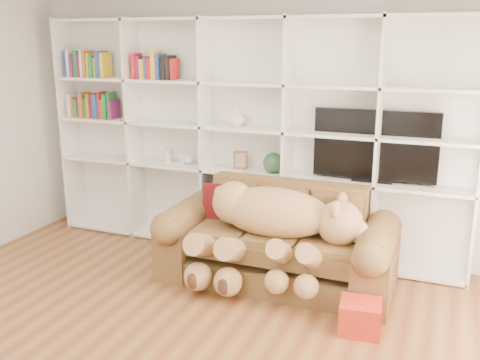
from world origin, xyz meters
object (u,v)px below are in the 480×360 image
at_px(sofa, 277,246).
at_px(teddy_bear, 272,224).
at_px(gift_box, 360,317).
at_px(tv, 375,146).

distance_m(sofa, teddy_bear, 0.33).
bearing_deg(teddy_bear, gift_box, -33.86).
relative_size(gift_box, tv, 0.27).
distance_m(sofa, gift_box, 1.10).
bearing_deg(gift_box, tv, 96.21).
xyz_separation_m(sofa, gift_box, (0.87, -0.63, -0.21)).
height_order(sofa, teddy_bear, teddy_bear).
relative_size(teddy_bear, tv, 1.30).
height_order(sofa, gift_box, sofa).
bearing_deg(gift_box, sofa, 144.01).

